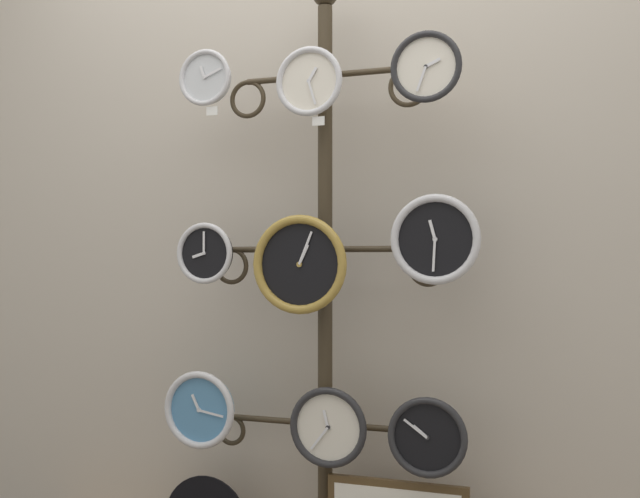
# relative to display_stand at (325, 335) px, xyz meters

# --- Properties ---
(shop_wall) EXTENTS (4.40, 0.04, 2.80)m
(shop_wall) POSITION_rel_display_stand_xyz_m (0.00, 0.16, 0.57)
(shop_wall) COLOR #BCB2A3
(shop_wall) RESTS_ON ground_plane
(display_stand) EXTENTS (0.80, 0.33, 1.98)m
(display_stand) POSITION_rel_display_stand_xyz_m (0.00, 0.00, 0.00)
(display_stand) COLOR #382D1E
(display_stand) RESTS_ON ground_plane
(clock_top_left) EXTENTS (0.19, 0.04, 0.19)m
(clock_top_left) POSITION_rel_display_stand_xyz_m (-0.39, -0.09, 0.84)
(clock_top_left) COLOR silver
(clock_top_center) EXTENTS (0.22, 0.04, 0.22)m
(clock_top_center) POSITION_rel_display_stand_xyz_m (-0.02, -0.09, 0.80)
(clock_top_center) COLOR silver
(clock_top_right) EXTENTS (0.21, 0.04, 0.21)m
(clock_top_right) POSITION_rel_display_stand_xyz_m (0.35, -0.10, 0.81)
(clock_top_right) COLOR silver
(clock_middle_left) EXTENTS (0.20, 0.04, 0.20)m
(clock_middle_left) POSITION_rel_display_stand_xyz_m (-0.38, -0.10, 0.26)
(clock_middle_left) COLOR black
(clock_middle_center) EXTENTS (0.31, 0.04, 0.31)m
(clock_middle_center) POSITION_rel_display_stand_xyz_m (-0.04, -0.12, 0.23)
(clock_middle_center) COLOR black
(clock_middle_right) EXTENTS (0.27, 0.04, 0.27)m
(clock_middle_right) POSITION_rel_display_stand_xyz_m (0.37, -0.09, 0.30)
(clock_middle_right) COLOR black
(clock_bottom_left) EXTENTS (0.25, 0.04, 0.25)m
(clock_bottom_left) POSITION_rel_display_stand_xyz_m (-0.40, -0.11, -0.25)
(clock_bottom_left) COLOR #4C84B2
(clock_bottom_center) EXTENTS (0.25, 0.04, 0.25)m
(clock_bottom_center) POSITION_rel_display_stand_xyz_m (0.04, -0.09, -0.27)
(clock_bottom_center) COLOR silver
(clock_bottom_right) EXTENTS (0.24, 0.04, 0.24)m
(clock_bottom_right) POSITION_rel_display_stand_xyz_m (0.35, -0.11, -0.27)
(clock_bottom_right) COLOR black
(price_tag_upper) EXTENTS (0.04, 0.00, 0.03)m
(price_tag_upper) POSITION_rel_display_stand_xyz_m (-0.36, -0.09, 0.73)
(price_tag_upper) COLOR white
(price_tag_mid) EXTENTS (0.04, 0.00, 0.03)m
(price_tag_mid) POSITION_rel_display_stand_xyz_m (0.01, -0.10, 0.67)
(price_tag_mid) COLOR white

